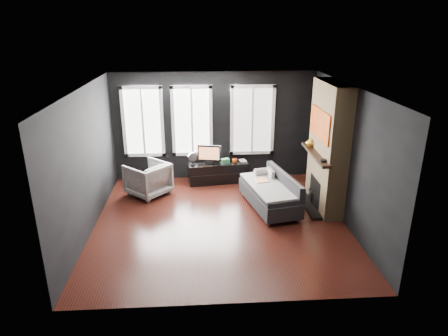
{
  "coord_description": "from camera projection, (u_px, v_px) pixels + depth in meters",
  "views": [
    {
      "loc": [
        -0.39,
        -7.2,
        3.83
      ],
      "look_at": [
        0.1,
        0.3,
        1.05
      ],
      "focal_mm": 32.0,
      "sensor_mm": 36.0,
      "label": 1
    }
  ],
  "objects": [
    {
      "name": "floor",
      "position": [
        220.0,
        222.0,
        8.09
      ],
      "size": [
        5.0,
        5.0,
        0.0
      ],
      "primitive_type": "plane",
      "color": "black",
      "rests_on": "ground"
    },
    {
      "name": "windows",
      "position": [
        195.0,
        85.0,
        9.54
      ],
      "size": [
        4.0,
        0.16,
        1.76
      ],
      "primitive_type": null,
      "color": "white",
      "rests_on": "wall_back"
    },
    {
      "name": "wall_right",
      "position": [
        348.0,
        156.0,
        7.78
      ],
      "size": [
        0.02,
        5.0,
        2.7
      ],
      "primitive_type": "cube",
      "color": "black",
      "rests_on": "ground"
    },
    {
      "name": "sofa",
      "position": [
        269.0,
        191.0,
        8.59
      ],
      "size": [
        1.24,
        1.92,
        0.76
      ],
      "primitive_type": null,
      "rotation": [
        0.0,
        0.0,
        0.22
      ],
      "color": "black",
      "rests_on": "floor"
    },
    {
      "name": "stripe_pillow",
      "position": [
        271.0,
        176.0,
        8.96
      ],
      "size": [
        0.12,
        0.33,
        0.32
      ],
      "primitive_type": "cube",
      "rotation": [
        0.0,
        0.0,
        0.15
      ],
      "color": "gray",
      "rests_on": "sofa"
    },
    {
      "name": "mantel_vase",
      "position": [
        310.0,
        142.0,
        8.74
      ],
      "size": [
        0.21,
        0.22,
        0.2
      ],
      "primitive_type": "imported",
      "rotation": [
        0.0,
        0.0,
        0.04
      ],
      "color": "orange",
      "rests_on": "fireplace"
    },
    {
      "name": "ceiling",
      "position": [
        220.0,
        88.0,
        7.15
      ],
      "size": [
        5.0,
        5.0,
        0.0
      ],
      "primitive_type": "plane",
      "color": "white",
      "rests_on": "ground"
    },
    {
      "name": "wall_back",
      "position": [
        214.0,
        126.0,
        9.96
      ],
      "size": [
        5.0,
        0.02,
        2.7
      ],
      "primitive_type": "cube",
      "color": "black",
      "rests_on": "ground"
    },
    {
      "name": "mug",
      "position": [
        235.0,
        160.0,
        9.92
      ],
      "size": [
        0.14,
        0.12,
        0.13
      ],
      "primitive_type": "imported",
      "rotation": [
        0.0,
        0.0,
        -0.16
      ],
      "color": "#F75217",
      "rests_on": "media_console"
    },
    {
      "name": "mantel_clock",
      "position": [
        324.0,
        161.0,
        7.83
      ],
      "size": [
        0.17,
        0.17,
        0.04
      ],
      "primitive_type": "cylinder",
      "rotation": [
        0.0,
        0.0,
        -0.33
      ],
      "color": "black",
      "rests_on": "fireplace"
    },
    {
      "name": "media_console",
      "position": [
        218.0,
        172.0,
        10.01
      ],
      "size": [
        1.53,
        0.66,
        0.51
      ],
      "primitive_type": null,
      "rotation": [
        0.0,
        0.0,
        0.14
      ],
      "color": "black",
      "rests_on": "floor"
    },
    {
      "name": "desk_fan",
      "position": [
        192.0,
        159.0,
        9.71
      ],
      "size": [
        0.31,
        0.31,
        0.33
      ],
      "primitive_type": null,
      "rotation": [
        0.0,
        0.0,
        0.46
      ],
      "color": "#9C9C9C",
      "rests_on": "media_console"
    },
    {
      "name": "monitor",
      "position": [
        209.0,
        153.0,
        9.81
      ],
      "size": [
        0.6,
        0.24,
        0.52
      ],
      "primitive_type": null,
      "rotation": [
        0.0,
        0.0,
        -0.2
      ],
      "color": "black",
      "rests_on": "media_console"
    },
    {
      "name": "fireplace",
      "position": [
        328.0,
        147.0,
        8.33
      ],
      "size": [
        0.7,
        1.62,
        2.7
      ],
      "primitive_type": null,
      "color": "#93724C",
      "rests_on": "floor"
    },
    {
      "name": "armchair",
      "position": [
        148.0,
        177.0,
        9.22
      ],
      "size": [
        1.13,
        1.14,
        0.85
      ],
      "primitive_type": "imported",
      "rotation": [
        0.0,
        0.0,
        -2.32
      ],
      "color": "silver",
      "rests_on": "floor"
    },
    {
      "name": "wall_left",
      "position": [
        87.0,
        162.0,
        7.47
      ],
      "size": [
        0.02,
        5.0,
        2.7
      ],
      "primitive_type": "cube",
      "color": "black",
      "rests_on": "ground"
    },
    {
      "name": "storage_box",
      "position": [
        225.0,
        161.0,
        9.88
      ],
      "size": [
        0.25,
        0.21,
        0.12
      ],
      "primitive_type": "cube",
      "rotation": [
        0.0,
        0.0,
        0.42
      ],
      "color": "#337247",
      "rests_on": "media_console"
    },
    {
      "name": "book",
      "position": [
        240.0,
        157.0,
        10.0
      ],
      "size": [
        0.16,
        0.06,
        0.22
      ],
      "primitive_type": "imported",
      "rotation": [
        0.0,
        0.0,
        0.24
      ],
      "color": "beige",
      "rests_on": "media_console"
    }
  ]
}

